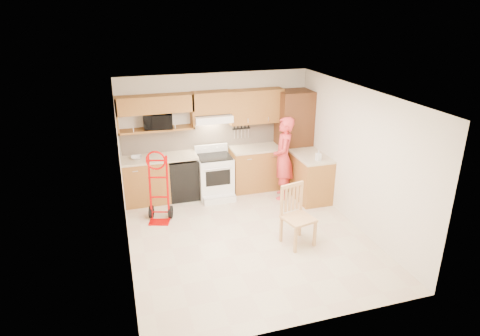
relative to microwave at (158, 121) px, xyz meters
name	(u,v)px	position (x,y,z in m)	size (l,w,h in m)	color
floor	(248,237)	(1.20, -2.08, -1.65)	(4.00, 4.50, 0.02)	beige
ceiling	(250,94)	(1.20, -2.08, 0.87)	(4.00, 4.50, 0.02)	white
wall_back	(216,132)	(1.20, 0.17, -0.39)	(4.00, 0.02, 2.50)	beige
wall_front	(309,239)	(1.20, -4.34, -0.39)	(4.00, 0.02, 2.50)	beige
wall_left	(122,184)	(-0.81, -2.08, -0.39)	(0.02, 4.50, 2.50)	beige
wall_right	(357,158)	(3.21, -2.08, -0.39)	(0.02, 4.50, 2.50)	beige
backsplash	(216,135)	(1.20, 0.15, -0.44)	(3.92, 0.03, 0.55)	beige
lower_cab_left	(146,181)	(-0.35, -0.14, -1.19)	(0.90, 0.60, 0.90)	brown
dishwasher	(183,178)	(0.40, -0.14, -1.22)	(0.60, 0.60, 0.85)	black
lower_cab_right	(257,168)	(2.03, -0.14, -1.19)	(1.14, 0.60, 0.90)	brown
countertop_left	(159,158)	(-0.05, -0.13, -0.72)	(1.50, 0.63, 0.04)	#C1B193
countertop_right	(257,148)	(2.03, -0.13, -0.72)	(1.14, 0.63, 0.04)	#C1B193
cab_return_right	(310,178)	(2.90, -0.94, -1.19)	(0.60, 1.00, 0.90)	brown
countertop_return	(311,156)	(2.90, -0.94, -0.72)	(0.63, 1.00, 0.04)	#C1B193
pantry_tall	(293,139)	(2.85, -0.14, -0.59)	(0.70, 0.60, 2.10)	#582B12
upper_cab_left	(155,104)	(-0.05, 0.00, 0.34)	(1.50, 0.33, 0.34)	brown
upper_shelf_mw	(156,129)	(-0.05, 0.00, -0.17)	(1.50, 0.33, 0.04)	brown
upper_cab_center	(211,102)	(1.08, 0.00, 0.30)	(0.76, 0.33, 0.44)	brown
upper_cab_right	(256,106)	(2.03, 0.00, 0.16)	(1.14, 0.33, 0.70)	brown
range_hood	(213,118)	(1.08, -0.06, -0.01)	(0.76, 0.46, 0.14)	white
knife_strip	(241,131)	(1.75, 0.12, -0.40)	(0.40, 0.05, 0.29)	black
microwave	(158,121)	(0.00, 0.00, 0.00)	(0.56, 0.38, 0.31)	black
range	(215,173)	(1.06, -0.31, -1.12)	(0.70, 0.93, 1.04)	white
person	(283,158)	(2.38, -0.74, -0.79)	(0.63, 0.41, 1.72)	#D2363A
hand_truck	(158,190)	(-0.19, -1.04, -1.02)	(0.49, 0.45, 1.24)	#B70303
dining_chair	(299,216)	(1.93, -2.54, -1.13)	(0.46, 0.50, 1.03)	tan
soap_bottle	(318,155)	(2.90, -1.24, -0.60)	(0.09, 0.09, 0.21)	white
bowl	(137,158)	(-0.48, -0.14, -0.68)	(0.22, 0.22, 0.05)	white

